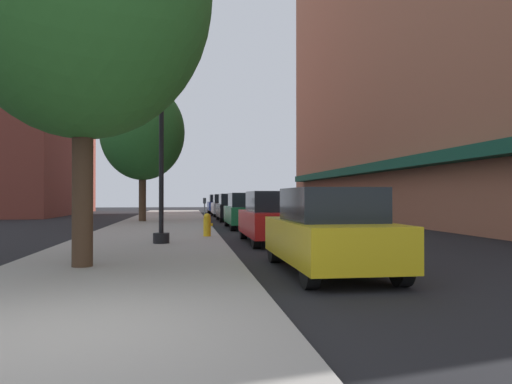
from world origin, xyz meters
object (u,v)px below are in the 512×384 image
Objects in this scene: fire_hydrant at (207,225)px; car_black at (233,208)px; tree_mid at (143,132)px; parking_meter_near at (205,208)px; car_blue at (218,204)px; car_silver at (224,206)px; lamppost at (161,139)px; car_yellow at (329,232)px; car_red at (273,218)px; car_green at (246,211)px.

car_black is (2.06, 12.66, 0.29)m from fire_hydrant.
tree_mid is at bearing 106.22° from fire_hydrant.
parking_meter_near is (0.11, 5.63, 0.43)m from fire_hydrant.
car_silver is at bearing -91.60° from car_blue.
lamppost is 6.82m from car_yellow.
tree_mid reaches higher than car_blue.
car_blue is (0.00, 7.08, 0.00)m from car_silver.
fire_hydrant is at bearing 144.41° from car_red.
car_yellow is at bearing -74.98° from fire_hydrant.
car_blue is (0.00, 34.21, 0.00)m from car_yellow.
car_yellow reaches higher than parking_meter_near.
fire_hydrant is at bearing -99.71° from car_black.
tree_mid is 19.75m from car_yellow.
tree_mid is at bearing 104.87° from car_yellow.
fire_hydrant is at bearing -107.97° from car_green.
tree_mid is at bearing 113.80° from car_red.
fire_hydrant is 5.64m from parking_meter_near.
car_yellow is at bearing -91.60° from car_blue.
tree_mid is 1.79× the size of car_silver.
car_blue is at bearing 84.67° from parking_meter_near.
car_red and car_silver have the same top height.
car_green is 20.86m from car_blue.
car_silver reaches higher than parking_meter_near.
car_yellow is (2.06, -7.66, 0.29)m from fire_hydrant.
car_blue is (0.00, 13.89, 0.00)m from car_black.
car_blue is (1.95, 20.92, -0.14)m from parking_meter_near.
car_red is 7.21m from car_green.
fire_hydrant is 0.18× the size of car_yellow.
car_red is 20.99m from car_silver.
fire_hydrant is 19.58m from car_silver.
tree_mid is 6.98m from car_black.
lamppost is 22.19m from car_silver.
car_black is (0.00, 14.18, 0.00)m from car_red.
parking_meter_near is 0.30× the size of car_yellow.
car_black is (0.00, 6.97, 0.00)m from car_green.
car_yellow and car_green have the same top height.
car_silver is 7.08m from car_blue.
lamppost is at bearing -82.55° from tree_mid.
car_blue is at bearing 71.53° from tree_mid.
fire_hydrant is 7.94m from car_yellow.
car_yellow is at bearing -89.01° from car_red.
car_green is at bearing -90.49° from car_black.
parking_meter_near is 0.30× the size of car_black.
car_blue is (0.00, 20.86, 0.00)m from car_green.
car_red is at bearing -90.49° from car_black.
tree_mid is 1.79× the size of car_red.
tree_mid reaches higher than car_silver.
car_red is (3.50, 0.79, -2.39)m from lamppost.
lamppost reaches higher than fire_hydrant.
car_yellow is at bearing -74.27° from tree_mid.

